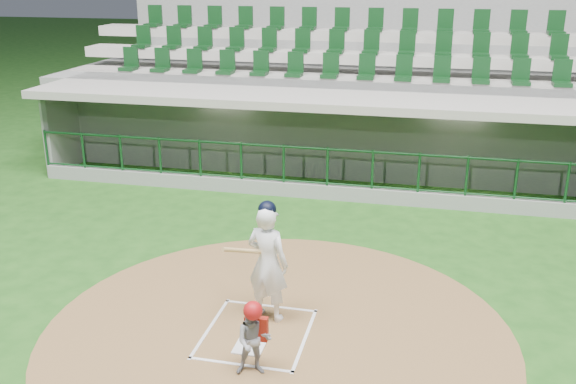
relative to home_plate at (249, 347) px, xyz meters
The scene contains 8 objects.
ground 0.70m from the home_plate, 90.00° to the left, with size 120.00×120.00×0.00m, color #1B4915.
dirt_circle 0.58m from the home_plate, 59.04° to the left, with size 7.20×7.20×0.01m, color brown.
home_plate is the anchor object (origin of this frame).
batter_box_chalk 0.40m from the home_plate, 90.00° to the left, with size 1.55×1.80×0.01m.
dugout_structure 8.57m from the home_plate, 89.00° to the left, with size 16.40×3.70×3.00m.
seating_deck 11.69m from the home_plate, 90.00° to the left, with size 17.00×6.72×5.15m.
batter 1.33m from the home_plate, 87.10° to the left, with size 0.93×0.95×1.97m.
catcher 0.82m from the home_plate, 67.18° to the right, with size 0.58×0.50×1.10m.
Camera 1 is at (2.40, -8.49, 5.26)m, focal length 40.00 mm.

